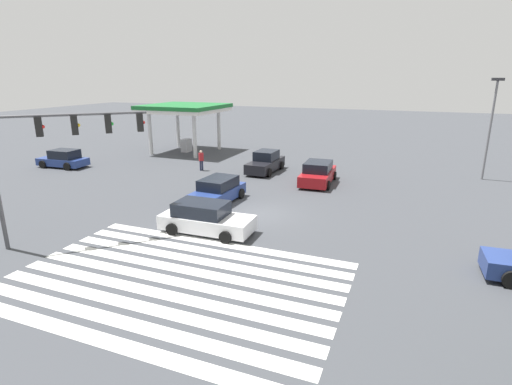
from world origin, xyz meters
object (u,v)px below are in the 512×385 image
Objects in this scene: car_0 at (205,218)px; street_light_pole_a at (491,119)px; pedestrian at (201,159)px; traffic_signal_mast at (56,143)px; car_2 at (266,163)px; car_4 at (63,159)px; car_3 at (318,173)px; car_5 at (218,191)px.

car_0 is 0.63× the size of street_light_pole_a.
pedestrian is 22.03m from street_light_pole_a.
traffic_signal_mast is 0.83× the size of street_light_pole_a.
car_2 reaches higher than car_4.
street_light_pole_a is (19.75, 20.39, -0.18)m from traffic_signal_mast.
street_light_pole_a is at bearing -65.36° from car_3.
street_light_pole_a reaches higher than traffic_signal_mast.
traffic_signal_mast reaches higher than car_3.
pedestrian reaches higher than car_0.
street_light_pole_a reaches higher than pedestrian.
car_3 is at bearing -175.92° from car_4.
car_4 is 1.01× the size of car_5.
car_5 is 2.52× the size of pedestrian.
traffic_signal_mast reaches higher than car_0.
street_light_pole_a is (21.09, 5.29, 3.53)m from pedestrian.
street_light_pole_a is (14.23, 17.08, 3.75)m from car_0.
car_3 is 2.81× the size of pedestrian.
car_2 is 0.98× the size of car_3.
car_5 is (-1.69, 4.65, 0.00)m from car_0.
car_3 is at bearing 14.80° from traffic_signal_mast.
car_5 is (16.69, -3.86, 0.02)m from car_4.
car_0 is 0.99× the size of car_3.
car_3 is at bearing 42.56° from pedestrian.
car_0 is at bearing 151.80° from car_4.
pedestrian reaches higher than car_4.
street_light_pole_a reaches higher than car_5.
car_2 is (-1.80, 13.32, 0.04)m from car_0.
car_5 is 20.54m from street_light_pole_a.
car_0 is 4.95m from car_5.
traffic_signal_mast is at bearing -23.28° from car_5.
car_3 is 21.54m from car_4.
traffic_signal_mast is at bearing -150.50° from car_0.
pedestrian is at bearing -165.92° from street_light_pole_a.
car_4 is (-12.85, 11.83, -3.95)m from traffic_signal_mast.
pedestrian is (-6.86, 11.79, 0.21)m from car_0.
street_light_pole_a is at bearing -168.62° from car_4.
car_0 is 20.25m from car_4.
car_4 is at bearing -165.28° from street_light_pole_a.
car_3 reaches higher than car_0.
car_4 is (-18.37, 8.51, -0.02)m from car_0.
car_2 is 5.29m from pedestrian.
traffic_signal_mast is at bearing 147.22° from car_3.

